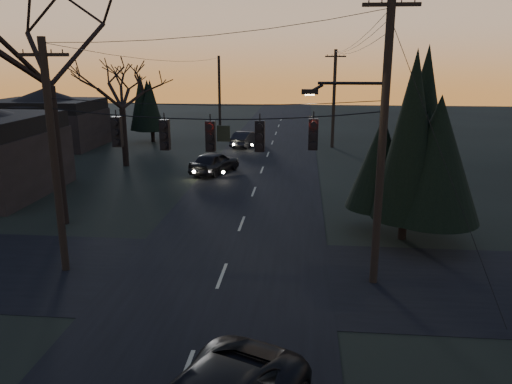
# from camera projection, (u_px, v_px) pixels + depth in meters

# --- Properties ---
(main_road) EXTENTS (8.00, 120.00, 0.02)m
(main_road) POSITION_uv_depth(u_px,v_px,m) (250.00, 201.00, 28.03)
(main_road) COLOR black
(main_road) RESTS_ON ground
(cross_road) EXTENTS (60.00, 7.00, 0.02)m
(cross_road) POSITION_uv_depth(u_px,v_px,m) (222.00, 276.00, 18.42)
(cross_road) COLOR black
(cross_road) RESTS_ON ground
(utility_pole_right) EXTENTS (5.00, 0.30, 10.00)m
(utility_pole_right) POSITION_uv_depth(u_px,v_px,m) (373.00, 282.00, 17.93)
(utility_pole_right) COLOR black
(utility_pole_right) RESTS_ON ground
(utility_pole_left) EXTENTS (1.80, 0.30, 8.50)m
(utility_pole_left) POSITION_uv_depth(u_px,v_px,m) (66.00, 270.00, 18.97)
(utility_pole_left) COLOR black
(utility_pole_left) RESTS_ON ground
(utility_pole_far_r) EXTENTS (1.80, 0.30, 8.50)m
(utility_pole_far_r) POSITION_uv_depth(u_px,v_px,m) (332.00, 147.00, 44.84)
(utility_pole_far_r) COLOR black
(utility_pole_far_r) RESTS_ON ground
(utility_pole_far_l) EXTENTS (0.30, 0.30, 8.00)m
(utility_pole_far_l) POSITION_uv_depth(u_px,v_px,m) (220.00, 133.00, 53.57)
(utility_pole_far_l) COLOR black
(utility_pole_far_l) RESTS_ON ground
(span_signal_assembly) EXTENTS (11.50, 0.44, 1.57)m
(span_signal_assembly) POSITION_uv_depth(u_px,v_px,m) (212.00, 134.00, 17.08)
(span_signal_assembly) COLOR black
(span_signal_assembly) RESTS_ON ground
(bare_tree_left) EXTENTS (10.49, 10.49, 13.14)m
(bare_tree_left) POSITION_uv_depth(u_px,v_px,m) (44.00, 25.00, 21.88)
(bare_tree_left) COLOR black
(bare_tree_left) RESTS_ON ground
(evergreen_right) EXTENTS (4.53, 4.53, 7.51)m
(evergreen_right) POSITION_uv_depth(u_px,v_px,m) (409.00, 142.00, 21.10)
(evergreen_right) COLOR black
(evergreen_right) RESTS_ON ground
(bare_tree_dist) EXTENTS (6.11, 6.11, 8.47)m
(bare_tree_dist) POSITION_uv_depth(u_px,v_px,m) (121.00, 85.00, 35.63)
(bare_tree_dist) COLOR black
(bare_tree_dist) RESTS_ON ground
(evergreen_dist) EXTENTS (3.20, 3.20, 5.71)m
(evergreen_dist) POSITION_uv_depth(u_px,v_px,m) (151.00, 105.00, 47.02)
(evergreen_dist) COLOR black
(evergreen_dist) RESTS_ON ground
(house_left_far) EXTENTS (9.00, 7.00, 5.20)m
(house_left_far) POSITION_uv_depth(u_px,v_px,m) (47.00, 118.00, 44.55)
(house_left_far) COLOR black
(house_left_far) RESTS_ON ground
(sedan_oncoming_a) EXTENTS (3.34, 4.81, 1.52)m
(sedan_oncoming_a) POSITION_uv_depth(u_px,v_px,m) (215.00, 163.00, 34.59)
(sedan_oncoming_a) COLOR black
(sedan_oncoming_a) RESTS_ON ground
(sedan_oncoming_b) EXTENTS (2.51, 4.42, 1.38)m
(sedan_oncoming_b) POSITION_uv_depth(u_px,v_px,m) (246.00, 139.00, 45.02)
(sedan_oncoming_b) COLOR black
(sedan_oncoming_b) RESTS_ON ground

